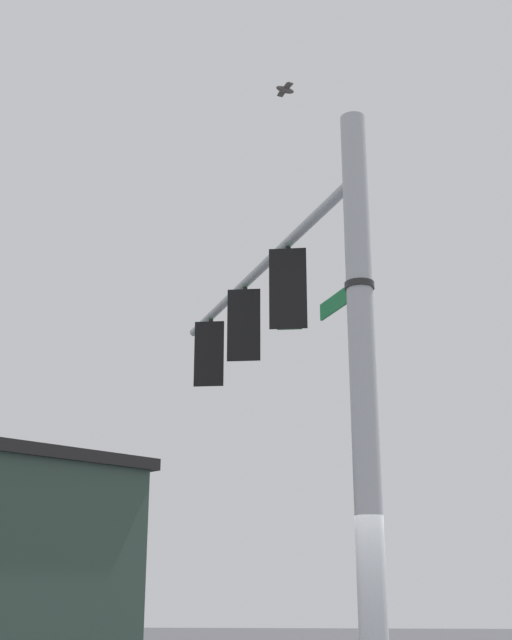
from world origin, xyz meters
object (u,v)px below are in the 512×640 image
(traffic_light_mid_outer, at_px, (211,356))
(street_name_sign, at_px, (350,292))
(traffic_light_mid_inner, at_px, (245,328))
(traffic_light_nearest_pole, at_px, (289,292))
(bird_flying, at_px, (285,90))

(traffic_light_mid_outer, height_order, street_name_sign, traffic_light_mid_outer)
(traffic_light_mid_outer, bearing_deg, traffic_light_mid_inner, -63.31)
(traffic_light_nearest_pole, distance_m, bird_flying, 3.13)
(traffic_light_mid_inner, bearing_deg, bird_flying, -68.46)
(traffic_light_mid_outer, height_order, bird_flying, bird_flying)
(traffic_light_mid_outer, bearing_deg, bird_flying, -66.16)
(traffic_light_mid_inner, xyz_separation_m, street_name_sign, (1.68, -3.35, -0.66))
(traffic_light_mid_inner, distance_m, traffic_light_mid_outer, 1.83)
(traffic_light_mid_inner, bearing_deg, traffic_light_mid_outer, 116.69)
(traffic_light_nearest_pole, xyz_separation_m, traffic_light_mid_outer, (-1.64, 3.26, 0.00))
(traffic_light_mid_inner, height_order, street_name_sign, traffic_light_mid_inner)
(traffic_light_mid_inner, distance_m, bird_flying, 3.84)
(bird_flying, bearing_deg, traffic_light_mid_outer, 113.84)
(traffic_light_mid_outer, bearing_deg, street_name_sign, -63.41)
(traffic_light_nearest_pole, distance_m, street_name_sign, 2.03)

